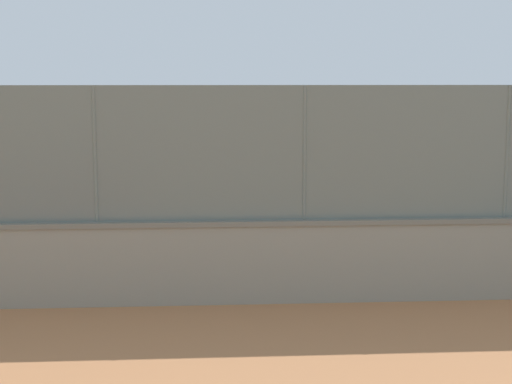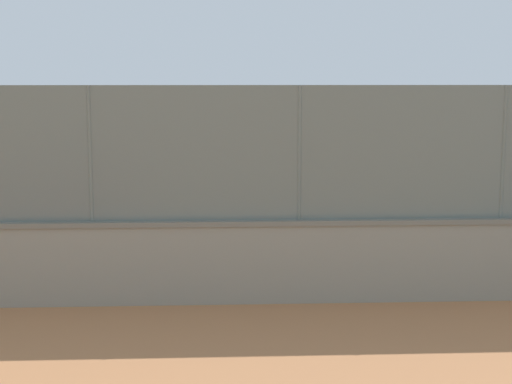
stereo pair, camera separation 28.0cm
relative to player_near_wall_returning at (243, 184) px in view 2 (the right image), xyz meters
name	(u,v)px [view 2 (the right image)]	position (x,y,z in m)	size (l,w,h in m)	color
ground_plane	(257,188)	(-0.54, -5.95, -0.94)	(260.00, 260.00, 0.00)	#B27247
perimeter_wall	(399,259)	(-2.44, 7.36, -0.26)	(30.28, 0.93, 1.36)	gray
fence_panel_on_wall	(402,152)	(-2.44, 7.36, 1.48)	(29.74, 0.62, 2.14)	slate
player_near_wall_returning	(243,184)	(0.00, 0.00, 0.00)	(0.72, 1.06, 1.60)	#B2B2B2
player_foreground_swinging	(193,177)	(1.38, -2.01, -0.08)	(0.84, 0.68, 1.48)	#B2B2B2
sports_ball	(244,192)	(-0.01, 0.76, -0.10)	(0.12, 0.12, 0.12)	yellow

